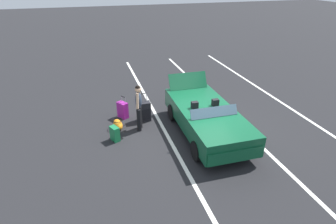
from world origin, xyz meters
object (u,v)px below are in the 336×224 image
object	(u,v)px
duffel_bag	(118,124)
traveler_person	(139,105)
suitcase_large_black	(144,111)
suitcase_small_carryon	(115,134)
convertible_car	(209,121)
suitcase_medium_bright	(123,110)

from	to	relation	value
duffel_bag	traveler_person	distance (m)	1.10
duffel_bag	suitcase_large_black	bearing A→B (deg)	106.74
suitcase_large_black	duffel_bag	world-z (taller)	suitcase_large_black
suitcase_small_carryon	traveler_person	size ratio (longest dim) A/B	0.30
convertible_car	traveler_person	distance (m)	2.42
suitcase_large_black	suitcase_medium_bright	size ratio (longest dim) A/B	1.25
convertible_car	traveler_person	xyz separation A→B (m)	(-1.14, -2.10, 0.34)
suitcase_small_carryon	convertible_car	bearing A→B (deg)	143.19
suitcase_medium_bright	suitcase_small_carryon	xyz separation A→B (m)	(1.52, -0.48, -0.06)
convertible_car	duffel_bag	distance (m)	3.20
suitcase_large_black	duffel_bag	size ratio (longest dim) A/B	1.59
suitcase_small_carryon	traveler_person	xyz separation A→B (m)	(-0.48, 0.92, 0.68)
convertible_car	traveler_person	world-z (taller)	traveler_person
traveler_person	suitcase_small_carryon	bearing A→B (deg)	-132.40
suitcase_medium_bright	duffel_bag	size ratio (longest dim) A/B	1.27
suitcase_small_carryon	duffel_bag	xyz separation A→B (m)	(-0.76, 0.19, -0.09)
suitcase_large_black	suitcase_small_carryon	bearing A→B (deg)	-48.95
convertible_car	duffel_bag	xyz separation A→B (m)	(-1.42, -2.84, -0.43)
suitcase_large_black	traveler_person	distance (m)	0.86
suitcase_small_carryon	suitcase_medium_bright	bearing A→B (deg)	-131.95
suitcase_medium_bright	suitcase_small_carryon	bearing A→B (deg)	40.89
suitcase_medium_bright	traveler_person	bearing A→B (deg)	81.33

